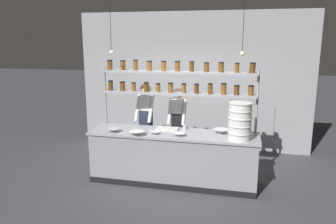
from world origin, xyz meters
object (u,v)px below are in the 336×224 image
Objects in this scene: spice_shelf_unit at (177,84)px; container_stack at (240,121)px; prep_bowl_far_left at (114,130)px; serving_cup_front at (185,127)px; prep_bowl_center_front at (179,135)px; prep_bowl_center_back at (155,133)px; prep_bowl_near_left at (221,131)px; chef_left at (146,119)px; chef_center at (178,122)px; prep_bowl_near_right at (137,133)px; cutting_board at (167,129)px.

container_stack is at bearing -23.06° from spice_shelf_unit.
serving_cup_front is at bearing 21.21° from prep_bowl_far_left.
prep_bowl_center_front reaches higher than prep_bowl_center_back.
serving_cup_front is at bearing 169.96° from prep_bowl_near_left.
container_stack is at bearing -12.98° from chef_left.
serving_cup_front is at bearing 44.18° from prep_bowl_center_back.
chef_center is 0.94m from prep_bowl_center_front.
prep_bowl_far_left is (-0.97, -0.93, 0.03)m from chef_center.
prep_bowl_near_right is at bearing -72.93° from chef_left.
prep_bowl_far_left is at bearing -153.00° from spice_shelf_unit.
prep_bowl_near_right is at bearing -175.02° from container_stack.
prep_bowl_near_left is 1.15m from prep_bowl_center_back.
chef_center is at bearing 63.75° from prep_bowl_near_right.
chef_left is (-0.69, 0.28, -0.76)m from spice_shelf_unit.
prep_bowl_far_left is at bearing -179.46° from prep_bowl_center_front.
chef_left is 1.05× the size of chef_center.
spice_shelf_unit reaches higher than chef_center.
chef_center is 0.56m from cutting_board.
spice_shelf_unit is 12.42× the size of prep_bowl_far_left.
spice_shelf_unit is 7.15× the size of cutting_board.
prep_bowl_far_left reaches higher than prep_bowl_center_front.
cutting_board is 2.29× the size of prep_bowl_center_back.
prep_bowl_center_front is (0.29, -0.36, 0.02)m from cutting_board.
prep_bowl_near_left is 3.32× the size of serving_cup_front.
prep_bowl_near_left is 1.47m from prep_bowl_near_right.
serving_cup_front reaches higher than prep_bowl_near_right.
container_stack is at bearing -14.21° from cutting_board.
chef_center is 5.98× the size of prep_bowl_near_right.
prep_bowl_center_back is at bearing 176.93° from prep_bowl_center_front.
serving_cup_front reaches higher than prep_bowl_near_left.
prep_bowl_center_front is (0.21, -0.91, 0.03)m from chef_center.
spice_shelf_unit is 1.69× the size of chef_left.
spice_shelf_unit is at bearing 167.36° from prep_bowl_near_left.
spice_shelf_unit is 1.15m from prep_bowl_near_left.
chef_left is at bearing 157.61° from serving_cup_front.
container_stack is 1.74m from prep_bowl_near_right.
chef_center reaches higher than serving_cup_front.
prep_bowl_center_back is at bearing -52.68° from chef_left.
prep_bowl_center_back is (-0.14, -0.34, 0.01)m from cutting_board.
prep_bowl_near_left is 1.89m from prep_bowl_far_left.
prep_bowl_near_right is (-0.51, -1.03, 0.04)m from chef_center.
chef_center is at bearing 146.89° from prep_bowl_near_left.
cutting_board is 0.64m from prep_bowl_near_right.
prep_bowl_center_back is at bearing -111.81° from cutting_board.
prep_bowl_center_back is (-0.29, -0.50, -0.79)m from spice_shelf_unit.
prep_bowl_near_right is at bearing -132.33° from spice_shelf_unit.
chef_left is at bearing 140.85° from cutting_board.
prep_bowl_far_left is at bearing -131.50° from chef_center.
spice_shelf_unit is at bearing 46.07° from cutting_board.
serving_cup_front reaches higher than cutting_board.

